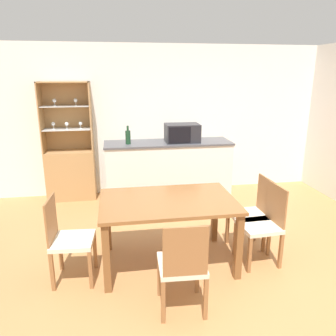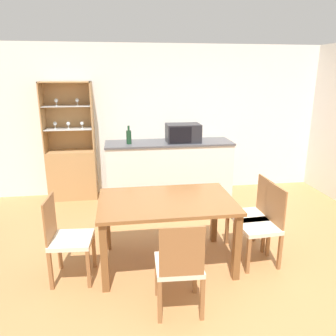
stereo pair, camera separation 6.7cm
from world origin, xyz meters
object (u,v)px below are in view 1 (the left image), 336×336
(dining_table, at_px, (168,209))
(dining_chair_side_left_near, at_px, (68,239))
(dining_chair_side_right_near, at_px, (263,224))
(dining_chair_head_near, at_px, (182,266))
(wine_bottle, at_px, (128,137))
(dining_chair_side_right_far, at_px, (252,214))
(display_cabinet, at_px, (71,166))
(microwave, at_px, (182,133))

(dining_table, xyz_separation_m, dining_chair_side_left_near, (-1.04, -0.14, -0.20))
(dining_table, distance_m, dining_chair_side_right_near, 1.07)
(dining_chair_head_near, bearing_deg, wine_bottle, 100.51)
(dining_chair_head_near, xyz_separation_m, dining_chair_side_right_far, (1.05, 0.93, 0.00))
(dining_chair_side_right_far, height_order, wine_bottle, wine_bottle)
(dining_chair_side_right_near, distance_m, dining_chair_side_right_far, 0.28)
(display_cabinet, xyz_separation_m, dining_chair_head_near, (1.29, -3.05, -0.11))
(dining_chair_side_right_near, distance_m, dining_chair_head_near, 1.23)
(dining_chair_side_right_far, relative_size, dining_chair_side_left_near, 1.00)
(dining_chair_side_left_near, relative_size, microwave, 1.71)
(display_cabinet, bearing_deg, dining_chair_side_right_near, -45.78)
(display_cabinet, relative_size, dining_chair_side_left_near, 2.17)
(microwave, bearing_deg, display_cabinet, 163.47)
(dining_chair_side_right_far, bearing_deg, microwave, 16.58)
(dining_chair_side_right_far, distance_m, dining_chair_side_left_near, 2.11)
(dining_table, bearing_deg, dining_chair_side_right_far, 7.80)
(microwave, relative_size, wine_bottle, 1.88)
(dining_table, bearing_deg, dining_chair_side_right_near, -7.57)
(dining_chair_side_right_far, xyz_separation_m, microwave, (-0.53, 1.58, 0.72))
(dining_chair_side_right_far, bearing_deg, dining_table, 95.75)
(display_cabinet, xyz_separation_m, wine_bottle, (0.95, -0.56, 0.57))
(microwave, height_order, wine_bottle, microwave)
(dining_chair_side_right_near, xyz_separation_m, dining_chair_side_left_near, (-2.09, 0.00, 0.00))
(dining_chair_side_right_far, distance_m, microwave, 1.82)
(display_cabinet, bearing_deg, microwave, -16.53)
(display_cabinet, distance_m, microwave, 1.97)
(display_cabinet, bearing_deg, dining_chair_head_near, -67.12)
(dining_chair_side_right_far, relative_size, wine_bottle, 3.22)
(dining_chair_side_left_near, bearing_deg, dining_chair_side_right_far, 101.78)
(dining_chair_head_near, relative_size, dining_chair_side_right_far, 1.00)
(dining_table, xyz_separation_m, microwave, (0.51, 1.72, 0.52))
(dining_chair_head_near, bearing_deg, dining_chair_side_right_near, 34.83)
(dining_chair_side_right_near, bearing_deg, wine_bottle, 33.53)
(dining_chair_side_right_near, height_order, dining_chair_side_left_near, same)
(display_cabinet, relative_size, dining_chair_head_near, 2.17)
(dining_chair_side_right_near, distance_m, dining_chair_side_left_near, 2.09)
(display_cabinet, height_order, microwave, display_cabinet)
(dining_chair_side_left_near, xyz_separation_m, wine_bottle, (0.71, 1.83, 0.69))
(dining_chair_side_right_far, relative_size, microwave, 1.71)
(dining_table, relative_size, microwave, 2.77)
(dining_chair_head_near, xyz_separation_m, microwave, (0.51, 2.52, 0.72))
(dining_table, relative_size, dining_chair_side_right_near, 1.62)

